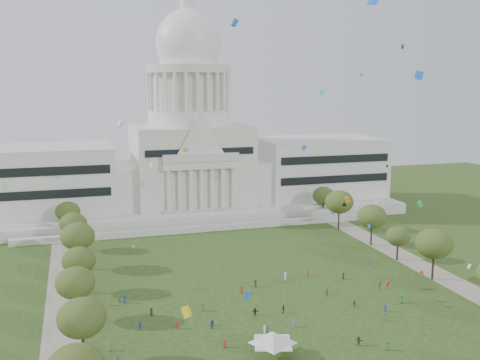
{
  "coord_description": "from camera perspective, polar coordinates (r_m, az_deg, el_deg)",
  "views": [
    {
      "loc": [
        -44.01,
        -102.17,
        50.57
      ],
      "look_at": [
        0.0,
        45.0,
        24.0
      ],
      "focal_mm": 42.0,
      "sensor_mm": 36.0,
      "label": 1
    }
  ],
  "objects": [
    {
      "name": "row_tree_r_2",
      "position": [
        154.12,
        19.13,
        -6.14
      ],
      "size": [
        9.55,
        9.55,
        13.58
      ],
      "color": "black",
      "rests_on": "ground"
    },
    {
      "name": "row_tree_r_5",
      "position": [
        197.52,
        10.05,
        -2.21
      ],
      "size": [
        9.82,
        9.82,
        13.96
      ],
      "color": "black",
      "rests_on": "ground"
    },
    {
      "name": "person_4",
      "position": [
        128.55,
        4.43,
        -12.93
      ],
      "size": [
        0.84,
        1.22,
        1.89
      ],
      "primitive_type": "imported",
      "rotation": [
        0.0,
        0.0,
        4.48
      ],
      "color": "#26262B",
      "rests_on": "ground"
    },
    {
      "name": "event_tent",
      "position": [
        108.29,
        3.34,
        -15.62
      ],
      "size": [
        11.74,
        11.74,
        5.28
      ],
      "color": "#4C4C4C",
      "rests_on": "ground"
    },
    {
      "name": "person_6",
      "position": [
        115.62,
        14.69,
        -15.96
      ],
      "size": [
        0.66,
        0.95,
        1.85
      ],
      "primitive_type": "imported",
      "rotation": [
        0.0,
        0.0,
        1.49
      ],
      "color": "#33723F",
      "rests_on": "ground"
    },
    {
      "name": "row_tree_l_4",
      "position": [
        159.98,
        -16.18,
        -5.5
      ],
      "size": [
        9.29,
        9.29,
        13.21
      ],
      "color": "black",
      "rests_on": "ground"
    },
    {
      "name": "row_tree_l_1",
      "position": [
        107.58,
        -15.79,
        -13.34
      ],
      "size": [
        8.86,
        8.86,
        12.59
      ],
      "color": "black",
      "rests_on": "ground"
    },
    {
      "name": "person_10",
      "position": [
        139.31,
        8.83,
        -11.23
      ],
      "size": [
        0.83,
        1.08,
        1.64
      ],
      "primitive_type": "imported",
      "rotation": [
        0.0,
        0.0,
        1.93
      ],
      "color": "#33723F",
      "rests_on": "ground"
    },
    {
      "name": "row_tree_r_6",
      "position": [
        214.65,
        8.49,
        -1.6
      ],
      "size": [
        8.42,
        8.42,
        11.97
      ],
      "color": "black",
      "rests_on": "ground"
    },
    {
      "name": "row_tree_l_3",
      "position": [
        142.52,
        -16.06,
        -7.87
      ],
      "size": [
        8.12,
        8.12,
        11.55
      ],
      "color": "black",
      "rests_on": "ground"
    },
    {
      "name": "distant_crowd",
      "position": [
        131.75,
        -1.34,
        -12.35
      ],
      "size": [
        61.86,
        33.71,
        1.94
      ],
      "color": "#4C4C51",
      "rests_on": "ground"
    },
    {
      "name": "person_0",
      "position": [
        138.58,
        16.1,
        -11.55
      ],
      "size": [
        1.14,
        0.99,
        1.97
      ],
      "primitive_type": "imported",
      "rotation": [
        0.0,
        0.0,
        5.82
      ],
      "color": "#33723F",
      "rests_on": "ground"
    },
    {
      "name": "row_tree_r_4",
      "position": [
        180.97,
        13.26,
        -3.64
      ],
      "size": [
        9.19,
        9.19,
        13.06
      ],
      "color": "black",
      "rests_on": "ground"
    },
    {
      "name": "person_3",
      "position": [
        133.98,
        11.54,
        -12.2
      ],
      "size": [
        1.04,
        1.17,
        1.63
      ],
      "primitive_type": "imported",
      "rotation": [
        0.0,
        0.0,
        5.32
      ],
      "color": "#26262B",
      "rests_on": "ground"
    },
    {
      "name": "person_2",
      "position": [
        146.52,
        14.04,
        -10.34
      ],
      "size": [
        0.88,
        0.93,
        1.64
      ],
      "primitive_type": "imported",
      "rotation": [
        0.0,
        0.0,
        0.91
      ],
      "color": "#B21E1E",
      "rests_on": "ground"
    },
    {
      "name": "capitol",
      "position": [
        222.01,
        -5.08,
        2.46
      ],
      "size": [
        160.0,
        64.5,
        91.3
      ],
      "color": "silver",
      "rests_on": "ground"
    },
    {
      "name": "row_tree_l_5",
      "position": [
        178.24,
        -16.6,
        -4.28
      ],
      "size": [
        8.33,
        8.33,
        11.85
      ],
      "color": "black",
      "rests_on": "ground"
    },
    {
      "name": "row_tree_r_3",
      "position": [
        168.47,
        15.76,
        -5.52
      ],
      "size": [
        7.01,
        7.01,
        9.98
      ],
      "color": "black",
      "rests_on": "ground"
    },
    {
      "name": "row_tree_l_2",
      "position": [
        126.66,
        -16.4,
        -10.0
      ],
      "size": [
        8.42,
        8.42,
        11.97
      ],
      "color": "black",
      "rests_on": "ground"
    },
    {
      "name": "person_11",
      "position": [
        116.16,
        11.96,
        -15.7
      ],
      "size": [
        1.8,
        1.68,
        1.91
      ],
      "primitive_type": "imported",
      "rotation": [
        0.0,
        0.0,
        2.44
      ],
      "color": "#4C4C51",
      "rests_on": "ground"
    },
    {
      "name": "person_8",
      "position": [
        120.98,
        -2.88,
        -14.44
      ],
      "size": [
        1.03,
        0.96,
        1.81
      ],
      "primitive_type": "imported",
      "rotation": [
        0.0,
        0.0,
        2.51
      ],
      "color": "navy",
      "rests_on": "ground"
    },
    {
      "name": "ground",
      "position": [
        122.2,
        6.26,
        -14.69
      ],
      "size": [
        400.0,
        400.0,
        0.0
      ],
      "primitive_type": "plane",
      "color": "#2B4218",
      "rests_on": "ground"
    },
    {
      "name": "path_right",
      "position": [
        168.79,
        17.51,
        -8.08
      ],
      "size": [
        8.0,
        160.0,
        0.04
      ],
      "primitive_type": "cube",
      "color": "gray",
      "rests_on": "ground"
    },
    {
      "name": "path_left",
      "position": [
        141.56,
        -17.5,
        -11.58
      ],
      "size": [
        8.0,
        160.0,
        0.04
      ],
      "primitive_type": "cube",
      "color": "gray",
      "rests_on": "ground"
    },
    {
      "name": "row_tree_l_6",
      "position": [
        195.95,
        -17.1,
        -3.1
      ],
      "size": [
        8.19,
        8.19,
        11.64
      ],
      "color": "black",
      "rests_on": "ground"
    },
    {
      "name": "person_9",
      "position": [
        128.25,
        14.44,
        -13.3
      ],
      "size": [
        0.97,
        1.29,
        1.79
      ],
      "primitive_type": "imported",
      "rotation": [
        0.0,
        0.0,
        1.2
      ],
      "color": "#4C4C51",
      "rests_on": "ground"
    },
    {
      "name": "kite_swarm",
      "position": [
        121.82,
        6.77,
        -0.2
      ],
      "size": [
        85.23,
        106.09,
        59.29
      ],
      "color": "black",
      "rests_on": "ground"
    },
    {
      "name": "person_5",
      "position": [
        126.8,
        1.53,
        -13.24
      ],
      "size": [
        1.83,
        1.32,
        1.84
      ],
      "primitive_type": "imported",
      "rotation": [
        0.0,
        0.0,
        2.71
      ],
      "color": "#26262B",
      "rests_on": "ground"
    }
  ]
}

